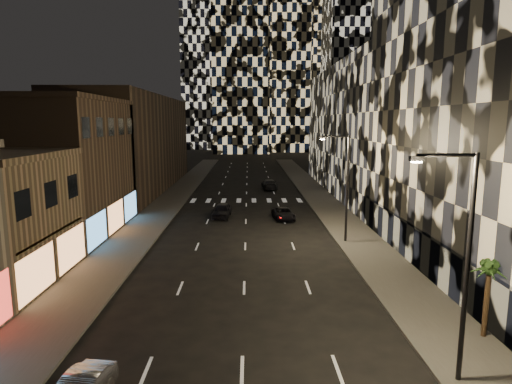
{
  "coord_description": "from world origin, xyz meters",
  "views": [
    {
      "loc": [
        0.29,
        -5.39,
        10.25
      ],
      "look_at": [
        0.75,
        20.41,
        6.0
      ],
      "focal_mm": 30.0,
      "sensor_mm": 36.0,
      "label": 1
    }
  ],
  "objects_px": {
    "car_dark_midlane": "(222,211)",
    "car_dark_oncoming": "(269,184)",
    "streetlight_far": "(345,181)",
    "palm_tree": "(489,274)",
    "car_dark_rightlane": "(284,214)",
    "streetlight_near": "(462,253)"
  },
  "relations": [
    {
      "from": "car_dark_midlane",
      "to": "car_dark_oncoming",
      "type": "relative_size",
      "value": 0.84
    },
    {
      "from": "streetlight_far",
      "to": "palm_tree",
      "type": "xyz_separation_m",
      "value": [
        3.15,
        -16.56,
        -2.1
      ]
    },
    {
      "from": "streetlight_far",
      "to": "palm_tree",
      "type": "bearing_deg",
      "value": -79.24
    },
    {
      "from": "streetlight_far",
      "to": "car_dark_rightlane",
      "type": "height_order",
      "value": "streetlight_far"
    },
    {
      "from": "streetlight_near",
      "to": "car_dark_oncoming",
      "type": "bearing_deg",
      "value": 95.61
    },
    {
      "from": "streetlight_far",
      "to": "car_dark_rightlane",
      "type": "relative_size",
      "value": 2.08
    },
    {
      "from": "car_dark_midlane",
      "to": "car_dark_oncoming",
      "type": "xyz_separation_m",
      "value": [
        6.1,
        19.52,
        0.01
      ]
    },
    {
      "from": "streetlight_near",
      "to": "car_dark_midlane",
      "type": "bearing_deg",
      "value": 110.07
    },
    {
      "from": "car_dark_oncoming",
      "to": "car_dark_rightlane",
      "type": "distance_m",
      "value": 20.63
    },
    {
      "from": "streetlight_near",
      "to": "car_dark_rightlane",
      "type": "height_order",
      "value": "streetlight_near"
    },
    {
      "from": "streetlight_near",
      "to": "palm_tree",
      "type": "distance_m",
      "value": 5.12
    },
    {
      "from": "streetlight_far",
      "to": "car_dark_midlane",
      "type": "bearing_deg",
      "value": 137.6
    },
    {
      "from": "car_dark_oncoming",
      "to": "streetlight_far",
      "type": "bearing_deg",
      "value": 96.56
    },
    {
      "from": "palm_tree",
      "to": "car_dark_oncoming",
      "type": "bearing_deg",
      "value": 99.86
    },
    {
      "from": "car_dark_midlane",
      "to": "car_dark_rightlane",
      "type": "distance_m",
      "value": 6.7
    },
    {
      "from": "car_dark_midlane",
      "to": "palm_tree",
      "type": "distance_m",
      "value": 30.18
    },
    {
      "from": "streetlight_near",
      "to": "palm_tree",
      "type": "height_order",
      "value": "streetlight_near"
    },
    {
      "from": "car_dark_midlane",
      "to": "car_dark_oncoming",
      "type": "distance_m",
      "value": 20.45
    },
    {
      "from": "car_dark_rightlane",
      "to": "palm_tree",
      "type": "xyz_separation_m",
      "value": [
        7.5,
        -25.47,
        2.65
      ]
    },
    {
      "from": "streetlight_near",
      "to": "car_dark_rightlane",
      "type": "relative_size",
      "value": 2.08
    },
    {
      "from": "streetlight_near",
      "to": "streetlight_far",
      "type": "height_order",
      "value": "same"
    },
    {
      "from": "streetlight_near",
      "to": "car_dark_rightlane",
      "type": "distance_m",
      "value": 29.62
    }
  ]
}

